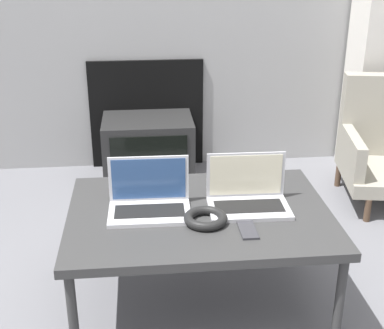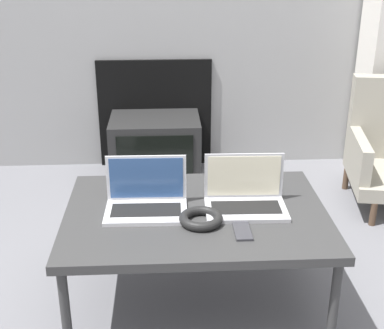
{
  "view_description": "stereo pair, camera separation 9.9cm",
  "coord_description": "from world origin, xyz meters",
  "px_view_note": "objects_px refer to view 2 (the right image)",
  "views": [
    {
      "loc": [
        -0.22,
        -1.51,
        1.44
      ],
      "look_at": [
        0.0,
        0.69,
        0.51
      ],
      "focal_mm": 50.0,
      "sensor_mm": 36.0,
      "label": 1
    },
    {
      "loc": [
        -0.12,
        -1.51,
        1.44
      ],
      "look_at": [
        0.0,
        0.69,
        0.51
      ],
      "focal_mm": 50.0,
      "sensor_mm": 36.0,
      "label": 2
    }
  ],
  "objects_px": {
    "laptop_right": "(245,197)",
    "phone": "(242,230)",
    "tv": "(155,148)",
    "laptop_left": "(146,199)",
    "headphones": "(201,219)"
  },
  "relations": [
    {
      "from": "laptop_left",
      "to": "headphones",
      "type": "relative_size",
      "value": 1.93
    },
    {
      "from": "laptop_right",
      "to": "headphones",
      "type": "bearing_deg",
      "value": -145.65
    },
    {
      "from": "tv",
      "to": "laptop_left",
      "type": "bearing_deg",
      "value": -90.84
    },
    {
      "from": "laptop_right",
      "to": "phone",
      "type": "height_order",
      "value": "laptop_right"
    },
    {
      "from": "headphones",
      "to": "laptop_left",
      "type": "bearing_deg",
      "value": 150.02
    },
    {
      "from": "laptop_left",
      "to": "phone",
      "type": "relative_size",
      "value": 2.2
    },
    {
      "from": "laptop_right",
      "to": "tv",
      "type": "bearing_deg",
      "value": 107.77
    },
    {
      "from": "headphones",
      "to": "phone",
      "type": "distance_m",
      "value": 0.17
    },
    {
      "from": "laptop_right",
      "to": "tv",
      "type": "relative_size",
      "value": 0.58
    },
    {
      "from": "laptop_left",
      "to": "laptop_right",
      "type": "height_order",
      "value": "same"
    },
    {
      "from": "headphones",
      "to": "tv",
      "type": "xyz_separation_m",
      "value": [
        -0.19,
        1.41,
        -0.25
      ]
    },
    {
      "from": "tv",
      "to": "phone",
      "type": "bearing_deg",
      "value": -77.0
    },
    {
      "from": "laptop_left",
      "to": "phone",
      "type": "distance_m",
      "value": 0.41
    },
    {
      "from": "laptop_left",
      "to": "headphones",
      "type": "height_order",
      "value": "laptop_left"
    },
    {
      "from": "tv",
      "to": "laptop_right",
      "type": "bearing_deg",
      "value": -73.55
    }
  ]
}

